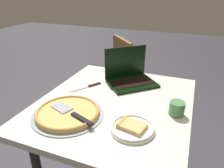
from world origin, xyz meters
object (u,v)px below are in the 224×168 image
at_px(pizza_tray, 68,112).
at_px(chair_far, 111,78).
at_px(pizza_plate, 132,128).
at_px(drink_cup, 177,108).
at_px(laptop, 130,76).
at_px(table_knife, 89,86).
at_px(dining_table, 115,114).

height_order(pizza_tray, chair_far, chair_far).
height_order(pizza_plate, drink_cup, drink_cup).
xyz_separation_m(pizza_plate, pizza_tray, (-0.00, 0.36, 0.00)).
bearing_deg(pizza_tray, laptop, -19.44).
bearing_deg(pizza_tray, chair_far, 9.49).
xyz_separation_m(table_knife, chair_far, (0.72, 0.13, -0.25)).
height_order(dining_table, table_knife, table_knife).
bearing_deg(table_knife, dining_table, -116.60).
bearing_deg(chair_far, dining_table, -156.72).
relative_size(laptop, pizza_tray, 1.03).
height_order(dining_table, chair_far, chair_far).
height_order(table_knife, chair_far, chair_far).
bearing_deg(table_knife, pizza_tray, -171.20).
height_order(pizza_plate, chair_far, chair_far).
distance_m(laptop, drink_cup, 0.47).
xyz_separation_m(laptop, pizza_plate, (-0.52, -0.17, -0.04)).
xyz_separation_m(laptop, table_knife, (-0.17, 0.24, -0.05)).
relative_size(table_knife, drink_cup, 2.44).
relative_size(pizza_plate, table_knife, 1.09).
bearing_deg(laptop, dining_table, 179.70).
distance_m(pizza_tray, drink_cup, 0.59).
relative_size(dining_table, table_knife, 5.00).
distance_m(table_knife, chair_far, 0.78).
xyz_separation_m(pizza_plate, chair_far, (1.07, 0.54, -0.26)).
xyz_separation_m(drink_cup, chair_far, (0.85, 0.72, -0.28)).
height_order(laptop, pizza_plate, laptop).
relative_size(dining_table, chair_far, 1.09).
bearing_deg(pizza_plate, dining_table, 37.43).
relative_size(table_knife, chair_far, 0.22).
bearing_deg(laptop, pizza_plate, -161.50).
bearing_deg(pizza_tray, drink_cup, -67.72).
relative_size(laptop, drink_cup, 4.80).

